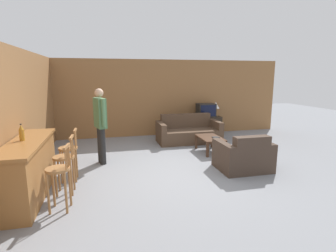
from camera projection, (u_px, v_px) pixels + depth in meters
ground_plane at (183, 171)px, 5.73m from camera, size 24.00×24.00×0.00m
wall_back at (152, 98)px, 9.01m from camera, size 9.40×0.08×2.60m
wall_left at (32, 109)px, 6.03m from camera, size 0.08×8.69×2.60m
bar_counter at (29, 169)px, 4.44m from camera, size 0.55×2.09×0.99m
bar_chair_near at (59, 175)px, 3.98m from camera, size 0.40×0.40×1.04m
bar_chair_mid at (65, 163)px, 4.56m from camera, size 0.37×0.37×1.04m
bar_chair_far at (69, 153)px, 5.13m from camera, size 0.36×0.36×1.04m
couch_far at (188, 132)px, 8.26m from camera, size 1.95×0.94×0.85m
armchair_near at (244, 157)px, 5.77m from camera, size 1.10×0.89×0.83m
coffee_table at (210, 139)px, 7.13m from camera, size 0.57×0.94×0.42m
tv_unit at (205, 126)px, 9.24m from camera, size 1.04×0.53×0.65m
tv at (206, 110)px, 9.13m from camera, size 0.61×0.46×0.45m
bottle at (22, 133)px, 4.35m from camera, size 0.08×0.08×0.29m
book_on_table at (216, 137)px, 7.04m from camera, size 0.18×0.16×0.02m
table_lamp at (216, 106)px, 9.19m from camera, size 0.26×0.26×0.49m
person_by_window at (100, 122)px, 6.09m from camera, size 0.31×0.57×1.77m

